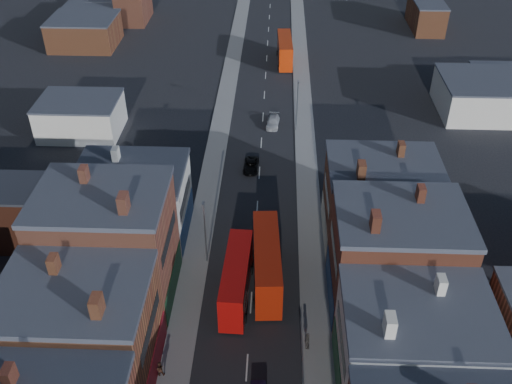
# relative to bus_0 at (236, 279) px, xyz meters

# --- Properties ---
(pavement_west) EXTENTS (3.00, 200.00, 0.12)m
(pavement_west) POSITION_rel_bus_0_xyz_m (-4.98, 25.14, -2.41)
(pavement_west) COLOR gray
(pavement_west) RESTS_ON ground
(pavement_east) EXTENTS (3.00, 200.00, 0.12)m
(pavement_east) POSITION_rel_bus_0_xyz_m (8.02, 25.14, -2.41)
(pavement_east) COLOR gray
(pavement_east) RESTS_ON ground
(lamp_post_2) EXTENTS (0.25, 0.70, 8.12)m
(lamp_post_2) POSITION_rel_bus_0_xyz_m (-3.68, 5.14, 2.23)
(lamp_post_2) COLOR slate
(lamp_post_2) RESTS_ON ground
(lamp_post_3) EXTENTS (0.25, 0.70, 8.12)m
(lamp_post_3) POSITION_rel_bus_0_xyz_m (6.72, 35.14, 2.23)
(lamp_post_3) COLOR slate
(lamp_post_3) RESTS_ON ground
(bus_0) EXTENTS (3.01, 10.70, 4.58)m
(bus_0) POSITION_rel_bus_0_xyz_m (0.00, 0.00, 0.00)
(bus_0) COLOR #BA0D0A
(bus_0) RESTS_ON ground
(bus_1) EXTENTS (3.48, 11.78, 5.02)m
(bus_1) POSITION_rel_bus_0_xyz_m (3.02, 2.25, 0.24)
(bus_1) COLOR #B21E0A
(bus_1) RESTS_ON ground
(bus_2) EXTENTS (3.10, 10.98, 4.70)m
(bus_2) POSITION_rel_bus_0_xyz_m (4.94, 61.20, 0.07)
(bus_2) COLOR #B02807
(bus_2) RESTS_ON ground
(car_2) EXTENTS (2.12, 4.36, 1.19)m
(car_2) POSITION_rel_bus_0_xyz_m (0.32, 23.98, -1.87)
(car_2) COLOR black
(car_2) RESTS_ON ground
(car_3) EXTENTS (2.21, 4.63, 1.30)m
(car_3) POSITION_rel_bus_0_xyz_m (3.14, 36.44, -1.82)
(car_3) COLOR #BEBEBE
(car_3) RESTS_ON ground
(ped_1) EXTENTS (0.84, 0.55, 1.61)m
(ped_1) POSITION_rel_bus_0_xyz_m (-6.18, -9.99, -1.54)
(ped_1) COLOR #45271B
(ped_1) RESTS_ON pavement_west
(ped_3) EXTENTS (0.59, 1.16, 1.94)m
(ped_3) POSITION_rel_bus_0_xyz_m (7.01, -6.49, -1.38)
(ped_3) COLOR #5C554F
(ped_3) RESTS_ON pavement_east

